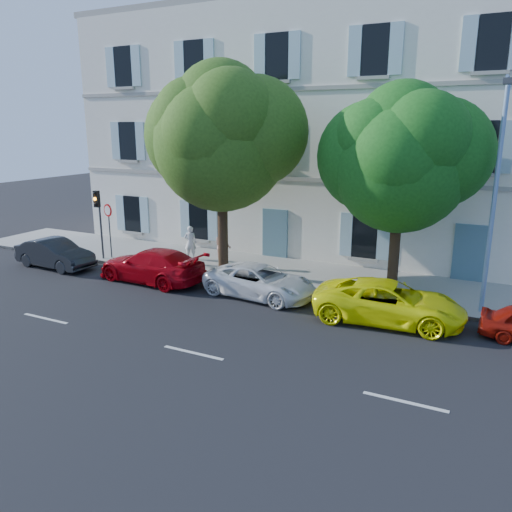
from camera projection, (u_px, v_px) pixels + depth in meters
The scene contains 15 objects.
ground at pixel (255, 309), 17.93m from camera, with size 90.00×90.00×0.00m, color black.
sidewalk at pixel (300, 275), 21.77m from camera, with size 36.00×4.50×0.15m, color #A09E96.
kerb at pixel (280, 289), 19.89m from camera, with size 36.00×0.16×0.16m, color #9E998E.
building at pixel (344, 134), 25.27m from camera, with size 28.00×7.00×12.00m, color white.
car_dark_sedan at pixel (55, 254), 23.07m from camera, with size 1.41×4.03×1.33m, color black.
car_red_coupe at pixel (152, 265), 20.97m from camera, with size 1.98×4.86×1.41m, color #AF050E.
car_white_coupe at pixel (260, 281), 19.12m from camera, with size 2.03×4.41×1.22m, color white.
car_yellow_supercar at pixel (389, 302), 16.63m from camera, with size 2.28×4.95×1.38m, color #FDFF0A.
tree_left at pixel (221, 144), 20.33m from camera, with size 5.52×5.52×8.56m.
tree_right at pixel (400, 166), 18.01m from camera, with size 4.90×4.90×7.54m.
traffic_light at pixel (98, 210), 23.58m from camera, with size 0.26×0.37×3.30m.
road_sign at pixel (109, 219), 23.92m from camera, with size 0.60×0.19×2.64m.
street_lamp at pixel (496, 186), 16.08m from camera, with size 0.26×1.63×7.67m.
pedestrian_a at pixel (190, 243), 23.95m from camera, with size 0.59×0.39×1.62m, color silver.
pedestrian_b at pixel (223, 246), 22.91m from camera, with size 0.86×0.67×1.77m, color tan.
Camera 1 is at (7.53, -15.10, 6.37)m, focal length 35.00 mm.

